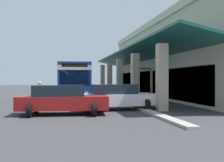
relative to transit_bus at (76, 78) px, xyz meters
name	(u,v)px	position (x,y,z in m)	size (l,w,h in m)	color
ground	(159,97)	(1.37, 7.92, -1.85)	(120.00, 120.00, 0.00)	#38383A
curb_strip	(110,97)	(0.66, 3.15, -1.79)	(32.58, 0.50, 0.12)	#9E998E
plaza_building	(202,60)	(0.66, 12.77, 1.84)	(27.45, 14.93, 7.39)	#B2A88E
transit_bus	(76,78)	(0.00, 0.00, 0.00)	(11.37, 3.38, 3.34)	navy
parked_sedan_red	(62,99)	(11.99, -1.31, -1.10)	(2.69, 4.54, 1.47)	maroon
parked_sedan_white	(116,97)	(10.56, 1.72, -1.10)	(2.59, 4.48, 1.47)	silver
pedestrian	(40,92)	(6.89, -2.84, -0.94)	(0.66, 0.38, 1.63)	#726651
potted_palm	(152,97)	(9.21, 4.35, -1.26)	(1.69, 1.72, 2.55)	#4C4742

